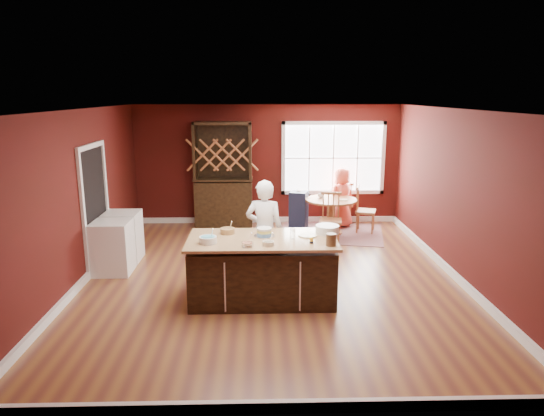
% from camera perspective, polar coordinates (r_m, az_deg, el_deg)
% --- Properties ---
extents(room_shell, '(7.00, 7.00, 7.00)m').
position_cam_1_polar(room_shell, '(7.64, -0.07, 1.37)').
color(room_shell, brown).
rests_on(room_shell, ground).
extents(window, '(2.36, 0.10, 1.66)m').
position_cam_1_polar(window, '(11.17, 7.21, 5.85)').
color(window, white).
rests_on(window, room_shell).
extents(doorway, '(0.08, 1.26, 2.13)m').
position_cam_1_polar(doorway, '(8.75, -20.01, -0.09)').
color(doorway, white).
rests_on(doorway, room_shell).
extents(kitchen_island, '(2.12, 1.11, 0.92)m').
position_cam_1_polar(kitchen_island, '(7.08, -1.15, -7.32)').
color(kitchen_island, black).
rests_on(kitchen_island, ground).
extents(dining_table, '(1.09, 1.09, 0.75)m').
position_cam_1_polar(dining_table, '(10.40, 6.96, -0.11)').
color(dining_table, brown).
rests_on(dining_table, ground).
extents(baker, '(0.66, 0.49, 1.64)m').
position_cam_1_polar(baker, '(7.64, -0.89, -2.73)').
color(baker, white).
rests_on(baker, ground).
extents(layer_cake, '(0.30, 0.30, 0.12)m').
position_cam_1_polar(layer_cake, '(7.01, -0.92, -2.85)').
color(layer_cake, silver).
rests_on(layer_cake, kitchen_island).
extents(bowl_blue, '(0.24, 0.24, 0.09)m').
position_cam_1_polar(bowl_blue, '(6.75, -7.54, -3.73)').
color(bowl_blue, white).
rests_on(bowl_blue, kitchen_island).
extents(bowl_yellow, '(0.21, 0.21, 0.08)m').
position_cam_1_polar(bowl_yellow, '(7.18, -5.26, -2.70)').
color(bowl_yellow, olive).
rests_on(bowl_yellow, kitchen_island).
extents(bowl_pink, '(0.16, 0.16, 0.06)m').
position_cam_1_polar(bowl_pink, '(6.56, -2.91, -4.30)').
color(bowl_pink, silver).
rests_on(bowl_pink, kitchen_island).
extents(bowl_olive, '(0.16, 0.16, 0.06)m').
position_cam_1_polar(bowl_olive, '(6.60, -0.44, -4.17)').
color(bowl_olive, beige).
rests_on(bowl_olive, kitchen_island).
extents(drinking_glass, '(0.08, 0.08, 0.16)m').
position_cam_1_polar(drinking_glass, '(6.89, 2.44, -3.01)').
color(drinking_glass, silver).
rests_on(drinking_glass, kitchen_island).
extents(dinner_plate, '(0.27, 0.27, 0.02)m').
position_cam_1_polar(dinner_plate, '(7.06, 4.24, -3.22)').
color(dinner_plate, '#F6EBAE').
rests_on(dinner_plate, kitchen_island).
extents(white_tub, '(0.35, 0.35, 0.12)m').
position_cam_1_polar(white_tub, '(7.21, 6.51, -2.50)').
color(white_tub, silver).
rests_on(white_tub, kitchen_island).
extents(stoneware_crock, '(0.14, 0.14, 0.17)m').
position_cam_1_polar(stoneware_crock, '(6.63, 6.95, -3.71)').
color(stoneware_crock, '#482717').
rests_on(stoneware_crock, kitchen_island).
extents(toy_figurine, '(0.05, 0.05, 0.09)m').
position_cam_1_polar(toy_figurine, '(6.70, 4.65, -3.83)').
color(toy_figurine, yellow).
rests_on(toy_figurine, kitchen_island).
extents(rug, '(2.48, 2.10, 0.01)m').
position_cam_1_polar(rug, '(10.53, 6.88, -2.90)').
color(rug, brown).
rests_on(rug, ground).
extents(chair_east, '(0.52, 0.53, 1.02)m').
position_cam_1_polar(chair_east, '(10.61, 10.98, -0.13)').
color(chair_east, brown).
rests_on(chair_east, ground).
extents(chair_south, '(0.49, 0.47, 1.03)m').
position_cam_1_polar(chair_south, '(9.69, 6.90, -1.23)').
color(chair_south, brown).
rests_on(chair_south, ground).
extents(chair_north, '(0.51, 0.49, 0.99)m').
position_cam_1_polar(chair_north, '(11.20, 8.15, 0.61)').
color(chair_north, brown).
rests_on(chair_north, ground).
extents(seated_woman, '(0.78, 0.70, 1.34)m').
position_cam_1_polar(seated_woman, '(10.90, 8.20, 1.19)').
color(seated_woman, '#E7533E').
rests_on(seated_woman, ground).
extents(high_chair, '(0.46, 0.46, 0.90)m').
position_cam_1_polar(high_chair, '(10.59, 3.15, -0.25)').
color(high_chair, '#191C36').
rests_on(high_chair, ground).
extents(toddler, '(0.18, 0.14, 0.26)m').
position_cam_1_polar(toddler, '(10.60, 2.71, 1.75)').
color(toddler, '#8CA5BF').
rests_on(toddler, high_chair).
extents(table_plate, '(0.19, 0.19, 0.01)m').
position_cam_1_polar(table_plate, '(10.29, 8.40, 0.97)').
color(table_plate, beige).
rests_on(table_plate, dining_table).
extents(table_cup, '(0.14, 0.14, 0.10)m').
position_cam_1_polar(table_cup, '(10.44, 5.76, 1.47)').
color(table_cup, white).
rests_on(table_cup, dining_table).
extents(hutch, '(1.27, 0.53, 2.34)m').
position_cam_1_polar(hutch, '(10.87, -5.75, 3.91)').
color(hutch, '#382214').
rests_on(hutch, ground).
extents(washer, '(0.61, 0.59, 0.88)m').
position_cam_1_polar(washer, '(8.51, -18.25, -4.41)').
color(washer, silver).
rests_on(washer, ground).
extents(dryer, '(0.61, 0.59, 0.88)m').
position_cam_1_polar(dryer, '(9.09, -17.13, -3.20)').
color(dryer, white).
rests_on(dryer, ground).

